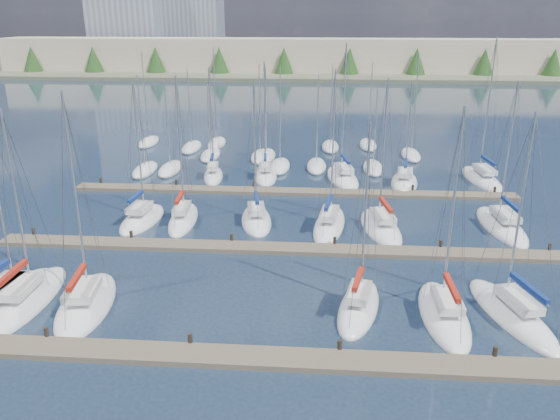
# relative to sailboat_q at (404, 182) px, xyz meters

# --- Properties ---
(ground) EXTENTS (400.00, 400.00, 0.00)m
(ground) POSITION_rel_sailboat_q_xyz_m (-11.63, 25.99, -0.17)
(ground) COLOR #233247
(ground) RESTS_ON ground
(dock_near) EXTENTS (44.00, 1.93, 1.10)m
(dock_near) POSITION_rel_sailboat_q_xyz_m (-11.63, -32.00, -0.02)
(dock_near) COLOR #6B5E4C
(dock_near) RESTS_ON ground
(dock_mid) EXTENTS (44.00, 1.93, 1.10)m
(dock_mid) POSITION_rel_sailboat_q_xyz_m (-11.63, -18.00, -0.02)
(dock_mid) COLOR #6B5E4C
(dock_mid) RESTS_ON ground
(dock_far) EXTENTS (44.00, 1.93, 1.10)m
(dock_far) POSITION_rel_sailboat_q_xyz_m (-11.63, -4.00, -0.02)
(dock_far) COLOR #6B5E4C
(dock_far) RESTS_ON ground
(sailboat_q) EXTENTS (3.92, 8.09, 11.38)m
(sailboat_q) POSITION_rel_sailboat_q_xyz_m (0.00, 0.00, 0.00)
(sailboat_q) COLOR white
(sailboat_q) RESTS_ON ground
(sailboat_k) EXTENTS (3.61, 9.25, 13.64)m
(sailboat_k) POSITION_rel_sailboat_q_xyz_m (-7.99, -12.82, 0.01)
(sailboat_k) COLOR white
(sailboat_k) RESTS_ON ground
(sailboat_m) EXTENTS (3.45, 9.43, 12.80)m
(sailboat_m) POSITION_rel_sailboat_q_xyz_m (6.42, -11.99, 0.00)
(sailboat_m) COLOR white
(sailboat_m) RESTS_ON ground
(sailboat_r) EXTENTS (3.65, 9.84, 15.49)m
(sailboat_r) POSITION_rel_sailboat_q_xyz_m (8.49, 1.91, 0.01)
(sailboat_r) COLOR white
(sailboat_r) RESTS_ON ground
(sailboat_i) EXTENTS (2.80, 8.02, 13.02)m
(sailboat_i) POSITION_rel_sailboat_q_xyz_m (-20.61, -12.51, 0.02)
(sailboat_i) COLOR white
(sailboat_i) RESTS_ON ground
(sailboat_d) EXTENTS (3.80, 7.64, 12.19)m
(sailboat_d) POSITION_rel_sailboat_q_xyz_m (-6.33, -26.39, 0.02)
(sailboat_d) COLOR white
(sailboat_d) RESTS_ON ground
(sailboat_o) EXTENTS (3.19, 7.08, 13.06)m
(sailboat_o) POSITION_rel_sailboat_q_xyz_m (-14.85, 1.20, 0.02)
(sailboat_o) COLOR white
(sailboat_o) RESTS_ON ground
(sailboat_b) EXTENTS (2.99, 9.32, 12.71)m
(sailboat_b) POSITION_rel_sailboat_q_xyz_m (-26.97, -27.07, -0.00)
(sailboat_b) COLOR white
(sailboat_b) RESTS_ON ground
(sailboat_n) EXTENTS (2.96, 6.98, 12.48)m
(sailboat_n) POSITION_rel_sailboat_q_xyz_m (-20.55, 0.81, 0.03)
(sailboat_n) COLOR white
(sailboat_n) RESTS_ON ground
(sailboat_j) EXTENTS (3.72, 7.65, 12.50)m
(sailboat_j) POSITION_rel_sailboat_q_xyz_m (-14.27, -12.22, 0.01)
(sailboat_j) COLOR white
(sailboat_j) RESTS_ON ground
(sailboat_e) EXTENTS (2.68, 8.24, 13.13)m
(sailboat_e) POSITION_rel_sailboat_q_xyz_m (-1.34, -26.89, 0.01)
(sailboat_e) COLOR white
(sailboat_e) RESTS_ON ground
(sailboat_f) EXTENTS (4.60, 9.30, 12.80)m
(sailboat_f) POSITION_rel_sailboat_q_xyz_m (2.70, -26.51, 0.01)
(sailboat_f) COLOR white
(sailboat_f) RESTS_ON ground
(sailboat_c) EXTENTS (4.20, 8.64, 13.78)m
(sailboat_c) POSITION_rel_sailboat_q_xyz_m (-23.04, -27.28, 0.01)
(sailboat_c) COLOR white
(sailboat_c) RESTS_ON ground
(sailboat_p) EXTENTS (4.41, 9.25, 14.88)m
(sailboat_p) POSITION_rel_sailboat_q_xyz_m (-6.44, 1.29, 0.01)
(sailboat_p) COLOR white
(sailboat_p) RESTS_ON ground
(sailboat_h) EXTENTS (3.36, 7.56, 12.54)m
(sailboat_h) POSITION_rel_sailboat_q_xyz_m (-24.18, -12.73, 0.00)
(sailboat_h) COLOR white
(sailboat_h) RESTS_ON ground
(sailboat_l) EXTENTS (4.05, 8.94, 13.03)m
(sailboat_l) POSITION_rel_sailboat_q_xyz_m (-3.72, -13.05, 0.00)
(sailboat_l) COLOR white
(sailboat_l) RESTS_ON ground
(sailboat_a) EXTENTS (3.57, 9.04, 12.58)m
(sailboat_a) POSITION_rel_sailboat_q_xyz_m (-28.14, -27.07, 0.00)
(sailboat_a) COLOR white
(sailboat_a) RESTS_ON ground
(distant_boats) EXTENTS (36.93, 20.75, 13.30)m
(distant_boats) POSITION_rel_sailboat_q_xyz_m (-15.97, 9.75, 0.12)
(distant_boats) COLOR #9EA0A5
(distant_boats) RESTS_ON ground
(shoreline) EXTENTS (400.00, 60.00, 38.00)m
(shoreline) POSITION_rel_sailboat_q_xyz_m (-24.92, 115.76, 7.27)
(shoreline) COLOR #666B51
(shoreline) RESTS_ON ground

